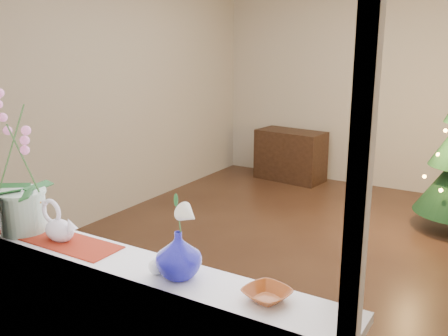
{
  "coord_description": "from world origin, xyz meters",
  "views": [
    {
      "loc": [
        1.47,
        -3.85,
        1.85
      ],
      "look_at": [
        -0.03,
        -1.4,
        1.11
      ],
      "focal_mm": 40.0,
      "sensor_mm": 36.0,
      "label": 1
    }
  ],
  "objects_px": {
    "paperweight": "(157,266)",
    "amber_dish": "(267,295)",
    "orchid_pot": "(18,163)",
    "swan": "(59,222)",
    "blue_vase": "(179,251)",
    "side_table": "(290,155)"
  },
  "relations": [
    {
      "from": "paperweight",
      "to": "amber_dish",
      "type": "distance_m",
      "value": 0.48
    },
    {
      "from": "paperweight",
      "to": "amber_dish",
      "type": "bearing_deg",
      "value": 5.62
    },
    {
      "from": "blue_vase",
      "to": "side_table",
      "type": "bearing_deg",
      "value": 108.51
    },
    {
      "from": "paperweight",
      "to": "orchid_pot",
      "type": "bearing_deg",
      "value": 178.47
    },
    {
      "from": "paperweight",
      "to": "amber_dish",
      "type": "relative_size",
      "value": 0.49
    },
    {
      "from": "orchid_pot",
      "to": "amber_dish",
      "type": "distance_m",
      "value": 1.38
    },
    {
      "from": "swan",
      "to": "amber_dish",
      "type": "height_order",
      "value": "swan"
    },
    {
      "from": "swan",
      "to": "blue_vase",
      "type": "xyz_separation_m",
      "value": [
        0.71,
        -0.01,
        0.02
      ]
    },
    {
      "from": "blue_vase",
      "to": "amber_dish",
      "type": "bearing_deg",
      "value": 3.08
    },
    {
      "from": "paperweight",
      "to": "amber_dish",
      "type": "xyz_separation_m",
      "value": [
        0.48,
        0.05,
        -0.02
      ]
    },
    {
      "from": "swan",
      "to": "orchid_pot",
      "type": "bearing_deg",
      "value": -171.87
    },
    {
      "from": "swan",
      "to": "paperweight",
      "type": "bearing_deg",
      "value": 2.8
    },
    {
      "from": "orchid_pot",
      "to": "swan",
      "type": "relative_size",
      "value": 3.14
    },
    {
      "from": "amber_dish",
      "to": "blue_vase",
      "type": "bearing_deg",
      "value": -176.92
    },
    {
      "from": "blue_vase",
      "to": "amber_dish",
      "type": "height_order",
      "value": "blue_vase"
    },
    {
      "from": "swan",
      "to": "blue_vase",
      "type": "bearing_deg",
      "value": 5.32
    },
    {
      "from": "side_table",
      "to": "amber_dish",
      "type": "bearing_deg",
      "value": -61.06
    },
    {
      "from": "orchid_pot",
      "to": "amber_dish",
      "type": "relative_size",
      "value": 4.87
    },
    {
      "from": "swan",
      "to": "blue_vase",
      "type": "relative_size",
      "value": 1.0
    },
    {
      "from": "orchid_pot",
      "to": "amber_dish",
      "type": "bearing_deg",
      "value": 1.02
    },
    {
      "from": "orchid_pot",
      "to": "paperweight",
      "type": "xyz_separation_m",
      "value": [
        0.86,
        -0.02,
        -0.31
      ]
    },
    {
      "from": "paperweight",
      "to": "side_table",
      "type": "height_order",
      "value": "paperweight"
    }
  ]
}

